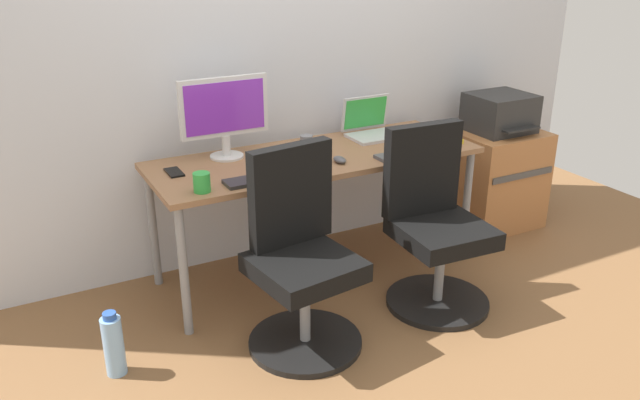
{
  "coord_description": "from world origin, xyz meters",
  "views": [
    {
      "loc": [
        -1.55,
        -2.96,
        1.81
      ],
      "look_at": [
        0.0,
        -0.05,
        0.46
      ],
      "focal_mm": 36.36,
      "sensor_mm": 36.0,
      "label": 1
    }
  ],
  "objects_px": {
    "side_cabinet": "(493,177)",
    "printer": "(500,113)",
    "office_chair_right": "(434,227)",
    "open_laptop": "(371,127)",
    "water_bottle_on_floor": "(114,345)",
    "desktop_monitor": "(224,112)",
    "coffee_mug": "(202,182)",
    "office_chair_left": "(300,260)"
  },
  "relations": [
    {
      "from": "side_cabinet",
      "to": "printer",
      "type": "height_order",
      "value": "printer"
    },
    {
      "from": "office_chair_right",
      "to": "open_laptop",
      "type": "bearing_deg",
      "value": 84.26
    },
    {
      "from": "office_chair_right",
      "to": "water_bottle_on_floor",
      "type": "relative_size",
      "value": 3.03
    },
    {
      "from": "side_cabinet",
      "to": "printer",
      "type": "distance_m",
      "value": 0.44
    },
    {
      "from": "printer",
      "to": "water_bottle_on_floor",
      "type": "height_order",
      "value": "printer"
    },
    {
      "from": "desktop_monitor",
      "to": "coffee_mug",
      "type": "distance_m",
      "value": 0.55
    },
    {
      "from": "office_chair_right",
      "to": "printer",
      "type": "bearing_deg",
      "value": 32.95
    },
    {
      "from": "office_chair_right",
      "to": "coffee_mug",
      "type": "bearing_deg",
      "value": 163.13
    },
    {
      "from": "office_chair_left",
      "to": "water_bottle_on_floor",
      "type": "bearing_deg",
      "value": 170.6
    },
    {
      "from": "printer",
      "to": "water_bottle_on_floor",
      "type": "xyz_separation_m",
      "value": [
        -2.6,
        -0.49,
        -0.61
      ]
    },
    {
      "from": "office_chair_left",
      "to": "office_chair_right",
      "type": "height_order",
      "value": "same"
    },
    {
      "from": "office_chair_right",
      "to": "desktop_monitor",
      "type": "bearing_deg",
      "value": 137.5
    },
    {
      "from": "coffee_mug",
      "to": "office_chair_right",
      "type": "bearing_deg",
      "value": -16.87
    },
    {
      "from": "office_chair_right",
      "to": "open_laptop",
      "type": "xyz_separation_m",
      "value": [
        0.07,
        0.74,
        0.34
      ]
    },
    {
      "from": "desktop_monitor",
      "to": "side_cabinet",
      "type": "bearing_deg",
      "value": -3.91
    },
    {
      "from": "office_chair_right",
      "to": "side_cabinet",
      "type": "bearing_deg",
      "value": 32.99
    },
    {
      "from": "printer",
      "to": "desktop_monitor",
      "type": "bearing_deg",
      "value": 176.06
    },
    {
      "from": "printer",
      "to": "coffee_mug",
      "type": "relative_size",
      "value": 4.35
    },
    {
      "from": "water_bottle_on_floor",
      "to": "open_laptop",
      "type": "height_order",
      "value": "open_laptop"
    },
    {
      "from": "side_cabinet",
      "to": "open_laptop",
      "type": "height_order",
      "value": "open_laptop"
    },
    {
      "from": "desktop_monitor",
      "to": "printer",
      "type": "bearing_deg",
      "value": -3.94
    },
    {
      "from": "office_chair_right",
      "to": "office_chair_left",
      "type": "bearing_deg",
      "value": -179.97
    },
    {
      "from": "open_laptop",
      "to": "printer",
      "type": "bearing_deg",
      "value": -6.73
    },
    {
      "from": "side_cabinet",
      "to": "office_chair_right",
      "type": "bearing_deg",
      "value": -147.01
    },
    {
      "from": "office_chair_right",
      "to": "water_bottle_on_floor",
      "type": "xyz_separation_m",
      "value": [
        -1.62,
        0.14,
        -0.28
      ]
    },
    {
      "from": "side_cabinet",
      "to": "open_laptop",
      "type": "xyz_separation_m",
      "value": [
        -0.9,
        0.11,
        0.44
      ]
    },
    {
      "from": "office_chair_right",
      "to": "coffee_mug",
      "type": "distance_m",
      "value": 1.2
    },
    {
      "from": "printer",
      "to": "water_bottle_on_floor",
      "type": "distance_m",
      "value": 2.71
    },
    {
      "from": "office_chair_right",
      "to": "side_cabinet",
      "type": "relative_size",
      "value": 1.47
    },
    {
      "from": "open_laptop",
      "to": "coffee_mug",
      "type": "xyz_separation_m",
      "value": [
        -1.18,
        -0.41,
        -0.01
      ]
    },
    {
      "from": "side_cabinet",
      "to": "water_bottle_on_floor",
      "type": "bearing_deg",
      "value": -169.2
    },
    {
      "from": "coffee_mug",
      "to": "printer",
      "type": "bearing_deg",
      "value": 8.15
    },
    {
      "from": "water_bottle_on_floor",
      "to": "desktop_monitor",
      "type": "height_order",
      "value": "desktop_monitor"
    },
    {
      "from": "coffee_mug",
      "to": "side_cabinet",
      "type": "bearing_deg",
      "value": 8.18
    },
    {
      "from": "open_laptop",
      "to": "water_bottle_on_floor",
      "type": "bearing_deg",
      "value": -160.45
    },
    {
      "from": "desktop_monitor",
      "to": "open_laptop",
      "type": "height_order",
      "value": "desktop_monitor"
    },
    {
      "from": "office_chair_left",
      "to": "desktop_monitor",
      "type": "distance_m",
      "value": 0.93
    },
    {
      "from": "office_chair_right",
      "to": "printer",
      "type": "relative_size",
      "value": 2.35
    },
    {
      "from": "desktop_monitor",
      "to": "water_bottle_on_floor",
      "type": "bearing_deg",
      "value": -141.93
    },
    {
      "from": "open_laptop",
      "to": "coffee_mug",
      "type": "distance_m",
      "value": 1.25
    },
    {
      "from": "office_chair_right",
      "to": "coffee_mug",
      "type": "relative_size",
      "value": 10.22
    },
    {
      "from": "printer",
      "to": "coffee_mug",
      "type": "xyz_separation_m",
      "value": [
        -2.08,
        -0.3,
        -0.01
      ]
    }
  ]
}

